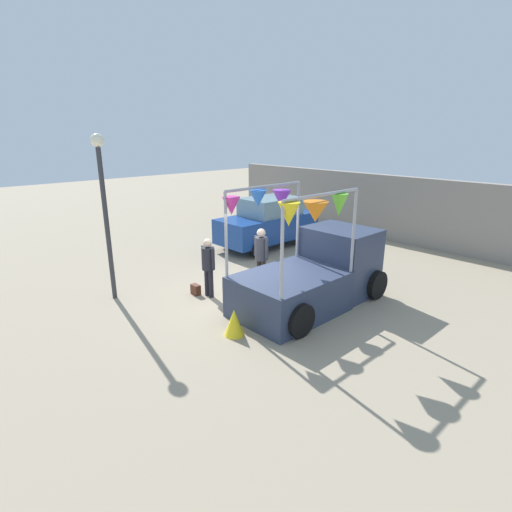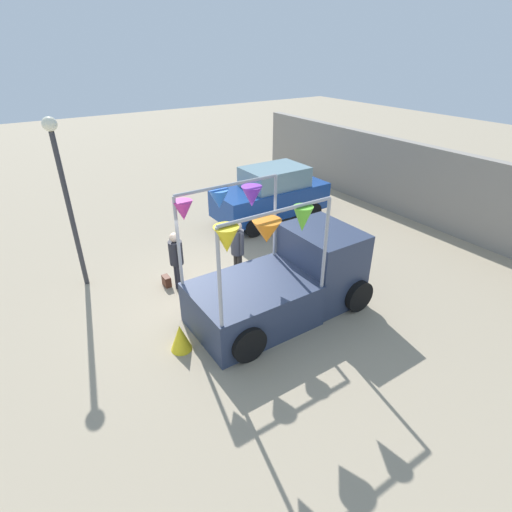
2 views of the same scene
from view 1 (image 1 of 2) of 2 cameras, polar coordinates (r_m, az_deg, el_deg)
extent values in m
plane|color=gray|center=(10.67, -1.26, -6.09)|extent=(60.00, 60.00, 0.00)
cube|color=#2D3851|center=(9.70, 4.81, -5.40)|extent=(1.90, 2.60, 1.00)
cube|color=#2D3851|center=(11.04, 11.89, -0.65)|extent=(1.80, 1.40, 1.80)
cube|color=#8CB2C6|center=(10.91, 12.03, 1.59)|extent=(1.76, 1.37, 0.60)
cylinder|color=black|center=(12.00, 9.03, -1.65)|extent=(0.22, 0.76, 0.76)
cylinder|color=black|center=(11.02, 16.80, -3.95)|extent=(0.22, 0.76, 0.76)
cylinder|color=black|center=(9.92, -2.03, -5.56)|extent=(0.22, 0.76, 0.76)
cylinder|color=black|center=(8.70, 6.30, -9.10)|extent=(0.22, 0.76, 0.76)
cylinder|color=#A5A5AD|center=(10.68, 5.99, 5.11)|extent=(0.07, 0.07, 1.99)
cylinder|color=#A5A5AD|center=(9.66, 13.77, 3.40)|extent=(0.07, 0.07, 1.99)
cylinder|color=#A5A5AD|center=(9.03, -4.30, 2.90)|extent=(0.07, 0.07, 1.99)
cylinder|color=#A5A5AD|center=(7.79, 3.73, 0.58)|extent=(0.07, 0.07, 1.99)
cylinder|color=#A5A5AD|center=(9.64, 1.31, 9.89)|extent=(0.07, 2.44, 0.07)
cylinder|color=#A5A5AD|center=(8.49, 9.61, 8.65)|extent=(0.07, 2.44, 0.07)
cone|color=#D83399|center=(9.00, -3.55, 7.16)|extent=(0.53, 0.53, 0.41)
cone|color=yellow|center=(7.74, 4.71, 5.96)|extent=(0.60, 0.60, 0.47)
cone|color=blue|center=(9.51, 0.27, 8.22)|extent=(0.53, 0.53, 0.41)
cone|color=orange|center=(8.36, 8.50, 6.28)|extent=(0.68, 0.68, 0.43)
cone|color=purple|center=(10.10, 3.67, 8.10)|extent=(0.50, 0.50, 0.46)
cone|color=#66CC33|center=(8.99, 11.80, 7.17)|extent=(0.48, 0.48, 0.50)
cube|color=navy|center=(15.26, 1.64, 4.18)|extent=(1.70, 4.00, 0.90)
cube|color=#72939E|center=(15.21, 2.07, 7.13)|extent=(1.50, 2.10, 0.66)
cylinder|color=black|center=(16.81, 2.64, 3.82)|extent=(0.18, 0.64, 0.64)
cylinder|color=black|center=(15.70, 7.07, 2.73)|extent=(0.18, 0.64, 0.64)
cylinder|color=black|center=(15.18, -4.00, 2.32)|extent=(0.18, 0.64, 0.64)
cylinder|color=black|center=(13.94, 0.40, 1.00)|extent=(0.18, 0.64, 0.64)
cylinder|color=black|center=(10.81, -7.01, -3.70)|extent=(0.13, 0.13, 0.76)
cylinder|color=black|center=(10.68, -6.44, -3.96)|extent=(0.13, 0.13, 0.76)
cylinder|color=#26262D|center=(10.52, -6.86, -0.35)|extent=(0.34, 0.34, 0.60)
sphere|color=beige|center=(10.40, -6.94, 1.84)|extent=(0.23, 0.23, 0.23)
cylinder|color=#26262D|center=(10.68, -7.56, 0.07)|extent=(0.09, 0.09, 0.54)
cylinder|color=#26262D|center=(10.34, -6.14, -0.46)|extent=(0.09, 0.09, 0.54)
cylinder|color=#2D2823|center=(11.36, 0.41, -2.38)|extent=(0.13, 0.13, 0.82)
cylinder|color=#2D2823|center=(11.23, 1.04, -2.61)|extent=(0.13, 0.13, 0.82)
cylinder|color=#3F3F47|center=(11.07, 0.74, 1.07)|extent=(0.34, 0.34, 0.65)
sphere|color=beige|center=(10.95, 0.75, 3.30)|extent=(0.24, 0.24, 0.24)
cylinder|color=#3F3F47|center=(11.21, -0.04, 1.45)|extent=(0.09, 0.09, 0.58)
cylinder|color=#3F3F47|center=(10.91, 1.54, 0.99)|extent=(0.09, 0.09, 0.58)
cube|color=#592D1E|center=(11.00, -8.61, -4.76)|extent=(0.28, 0.16, 0.28)
cylinder|color=#333338|center=(10.79, -20.51, 3.94)|extent=(0.12, 0.12, 3.89)
sphere|color=#F2EDCC|center=(10.55, -21.75, 15.12)|extent=(0.32, 0.32, 0.32)
cube|color=gray|center=(16.78, 20.56, 6.13)|extent=(18.00, 0.36, 2.60)
cone|color=yellow|center=(8.75, -3.13, -9.45)|extent=(0.61, 0.61, 0.60)
camera|label=2|loc=(3.07, 58.50, 37.02)|focal=28.00mm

